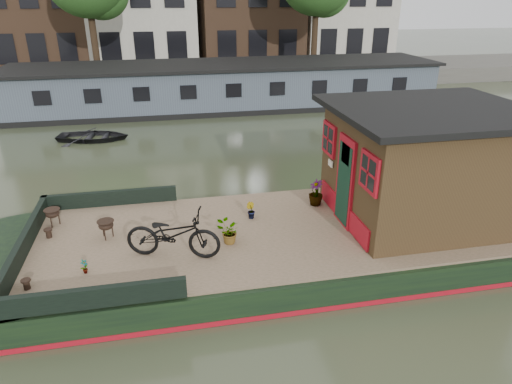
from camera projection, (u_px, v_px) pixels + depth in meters
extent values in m
plane|color=#28301F|center=(321.00, 251.00, 9.97)|extent=(120.00, 120.00, 0.00)
cube|color=black|center=(322.00, 239.00, 9.85)|extent=(12.00, 4.00, 0.60)
cylinder|color=black|center=(24.00, 270.00, 8.74)|extent=(4.00, 4.00, 0.60)
cube|color=maroon|center=(321.00, 248.00, 9.95)|extent=(12.02, 4.02, 0.10)
cube|color=#8E7058|center=(323.00, 225.00, 9.72)|extent=(11.80, 3.80, 0.05)
cube|color=black|center=(23.00, 246.00, 8.55)|extent=(0.12, 4.00, 0.35)
cube|color=black|center=(111.00, 198.00, 10.53)|extent=(3.00, 0.12, 0.35)
cube|color=black|center=(90.00, 298.00, 7.09)|extent=(3.00, 0.12, 0.35)
cube|color=#342314|center=(425.00, 167.00, 9.66)|extent=(3.50, 3.00, 2.30)
cube|color=black|center=(434.00, 110.00, 9.17)|extent=(4.00, 3.50, 0.12)
cube|color=maroon|center=(345.00, 182.00, 9.41)|extent=(0.06, 0.80, 1.90)
cube|color=black|center=(344.00, 184.00, 9.42)|extent=(0.04, 0.64, 1.70)
cube|color=maroon|center=(370.00, 173.00, 8.23)|extent=(0.06, 0.72, 0.72)
cube|color=maroon|center=(329.00, 139.00, 10.11)|extent=(0.06, 0.72, 0.72)
imported|color=black|center=(173.00, 234.00, 8.37)|extent=(1.87, 1.11, 0.93)
imported|color=maroon|center=(251.00, 210.00, 9.92)|extent=(0.25, 0.26, 0.36)
imported|color=brown|center=(229.00, 232.00, 8.88)|extent=(0.50, 0.45, 0.48)
imported|color=maroon|center=(316.00, 193.00, 10.50)|extent=(0.41, 0.41, 0.60)
imported|color=#A95131|center=(85.00, 267.00, 7.97)|extent=(0.16, 0.17, 0.28)
cylinder|color=black|center=(49.00, 233.00, 9.16)|extent=(0.17, 0.17, 0.19)
cylinder|color=black|center=(26.00, 284.00, 7.56)|extent=(0.16, 0.16, 0.18)
imported|color=black|center=(93.00, 133.00, 17.38)|extent=(2.97, 2.35, 0.55)
cube|color=#434E59|center=(227.00, 86.00, 22.13)|extent=(20.00, 4.00, 2.00)
cube|color=black|center=(227.00, 64.00, 21.71)|extent=(20.40, 4.40, 0.12)
cube|color=black|center=(228.00, 104.00, 22.48)|extent=(20.00, 4.05, 0.24)
cube|color=#47443F|center=(212.00, 76.00, 28.18)|extent=(60.00, 6.00, 0.90)
cylinder|color=#332316|center=(94.00, 39.00, 24.65)|extent=(0.36, 0.36, 4.00)
cylinder|color=#332316|center=(315.00, 35.00, 26.96)|extent=(0.36, 0.36, 4.00)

